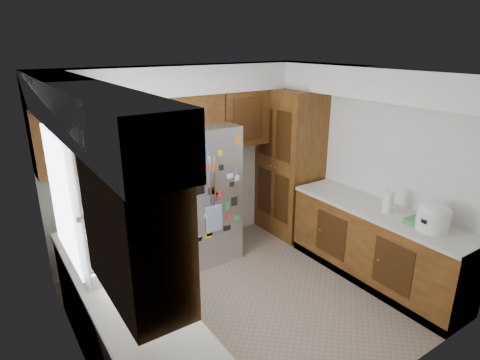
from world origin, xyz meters
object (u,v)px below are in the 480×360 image
Objects in this scene: pantry at (289,163)px; rice_cooker at (434,216)px; fridge at (198,194)px; paper_towel at (388,202)px.

rice_cooker is at bearing -90.01° from pantry.
fridge reaches higher than rice_cooker.
pantry is 1.73m from paper_towel.
pantry is 8.43× the size of paper_towel.
pantry is 6.28× the size of rice_cooker.
pantry is 1.19× the size of fridge.
paper_towel is at bearing -90.54° from pantry.
paper_towel is (1.48, -1.78, 0.15)m from fridge.
fridge reaches higher than paper_towel.
fridge is at bearing 129.83° from paper_towel.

